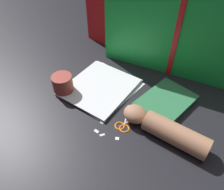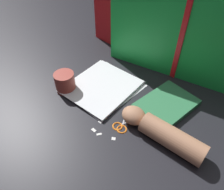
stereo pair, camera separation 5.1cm
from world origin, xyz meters
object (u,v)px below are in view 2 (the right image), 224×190
at_px(scissors, 124,123).
at_px(hand_forearm, 162,132).
at_px(paper_stack, 102,87).
at_px(book_closed, 166,105).
at_px(mug, 65,82).

bearing_deg(scissors, hand_forearm, 14.71).
bearing_deg(scissors, paper_stack, 155.20).
xyz_separation_m(paper_stack, book_closed, (0.30, 0.10, 0.01)).
distance_m(paper_stack, scissors, 0.24).
distance_m(book_closed, mug, 0.47).
relative_size(paper_stack, scissors, 2.32).
distance_m(hand_forearm, mug, 0.49).
relative_size(scissors, mug, 1.58).
height_order(scissors, hand_forearm, hand_forearm).
bearing_deg(mug, scissors, 4.02).
xyz_separation_m(scissors, hand_forearm, (0.15, 0.04, 0.04)).
height_order(paper_stack, hand_forearm, hand_forearm).
xyz_separation_m(hand_forearm, mug, (-0.49, -0.06, 0.01)).
bearing_deg(hand_forearm, mug, -172.59).
height_order(book_closed, hand_forearm, hand_forearm).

